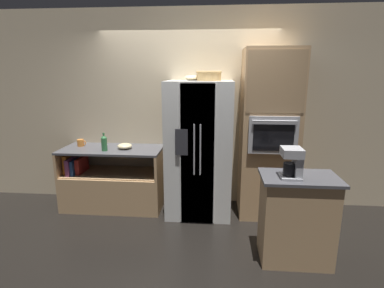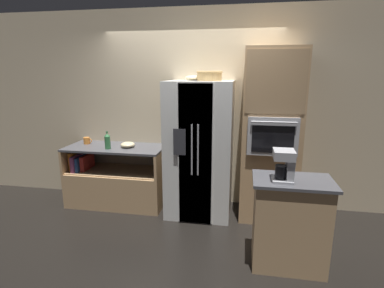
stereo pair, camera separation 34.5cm
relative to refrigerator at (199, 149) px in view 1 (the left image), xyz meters
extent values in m
plane|color=black|center=(-0.18, -0.01, -0.91)|extent=(20.00, 20.00, 0.00)
cube|color=beige|center=(-0.18, 0.41, 0.49)|extent=(12.00, 0.06, 2.80)
cube|color=tan|center=(-1.25, 0.06, -0.66)|extent=(1.42, 0.65, 0.51)
cube|color=tan|center=(-1.25, 0.06, -0.39)|extent=(1.36, 0.59, 0.02)
cube|color=tan|center=(-1.94, 0.06, -0.23)|extent=(0.04, 0.65, 0.34)
cube|color=tan|center=(-0.56, 0.06, -0.23)|extent=(0.04, 0.65, 0.34)
cube|color=#4C4C51|center=(-1.25, 0.06, -0.05)|extent=(1.42, 0.65, 0.03)
cube|color=orange|center=(-1.87, 0.03, -0.25)|extent=(0.06, 0.33, 0.27)
cube|color=#934784|center=(-1.81, 0.03, -0.27)|extent=(0.05, 0.46, 0.23)
cube|color=#284C8E|center=(-1.75, 0.03, -0.28)|extent=(0.04, 0.42, 0.21)
cube|color=#B72D28|center=(-1.69, 0.03, -0.28)|extent=(0.06, 0.33, 0.22)
cube|color=silver|center=(0.00, 0.01, 0.00)|extent=(0.87, 0.74, 1.83)
cube|color=silver|center=(-0.01, -0.37, 0.00)|extent=(0.43, 0.02, 1.79)
cube|color=silver|center=(0.01, -0.37, 0.00)|extent=(0.43, 0.02, 1.79)
cylinder|color=#B2B2B7|center=(-0.04, -0.40, 0.09)|extent=(0.02, 0.02, 0.64)
cylinder|color=#B2B2B7|center=(0.04, -0.40, 0.09)|extent=(0.02, 0.02, 0.64)
cube|color=#2D2D33|center=(-0.20, -0.39, 0.18)|extent=(0.16, 0.01, 0.33)
cube|color=tan|center=(0.92, 0.06, 0.20)|extent=(0.73, 0.64, 2.23)
cube|color=#ADADB2|center=(0.92, -0.28, 0.27)|extent=(0.60, 0.04, 0.47)
cube|color=black|center=(0.92, -0.30, 0.24)|extent=(0.49, 0.01, 0.33)
cylinder|color=#B2B2B7|center=(0.92, -0.32, 0.45)|extent=(0.53, 0.02, 0.02)
cube|color=#A68259|center=(0.92, -0.26, 0.91)|extent=(0.69, 0.01, 0.73)
cube|color=tan|center=(1.07, -1.03, -0.46)|extent=(0.70, 0.46, 0.90)
cube|color=#4C4C51|center=(1.07, -1.03, 0.00)|extent=(0.76, 0.50, 0.03)
cylinder|color=tan|center=(0.12, 0.00, 0.97)|extent=(0.31, 0.31, 0.11)
torus|color=tan|center=(0.12, 0.00, 1.02)|extent=(0.33, 0.33, 0.03)
ellipsoid|color=beige|center=(-0.10, 0.10, 0.95)|extent=(0.23, 0.23, 0.07)
cylinder|color=#33723F|center=(-1.30, -0.08, 0.06)|extent=(0.08, 0.08, 0.18)
cone|color=#33723F|center=(-1.30, -0.08, 0.17)|extent=(0.08, 0.08, 0.04)
cylinder|color=#33723F|center=(-1.30, -0.08, 0.20)|extent=(0.03, 0.03, 0.03)
cylinder|color=orange|center=(-1.74, 0.15, 0.02)|extent=(0.10, 0.10, 0.10)
torus|color=orange|center=(-1.69, 0.15, 0.02)|extent=(0.07, 0.01, 0.07)
ellipsoid|color=beige|center=(-1.06, 0.05, 0.01)|extent=(0.20, 0.20, 0.08)
cube|color=#B2B2B7|center=(0.96, -1.09, 0.03)|extent=(0.19, 0.22, 0.02)
cylinder|color=black|center=(0.95, -1.09, 0.10)|extent=(0.12, 0.12, 0.13)
cube|color=#B2B2B7|center=(1.02, -1.09, 0.16)|extent=(0.07, 0.19, 0.30)
cube|color=#B2B2B7|center=(0.96, -1.09, 0.27)|extent=(0.19, 0.22, 0.08)
camera|label=1|loc=(0.25, -3.93, 1.03)|focal=28.00mm
camera|label=2|loc=(0.59, -3.88, 1.03)|focal=28.00mm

